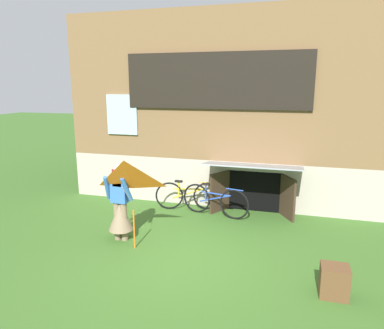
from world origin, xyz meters
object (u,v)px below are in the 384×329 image
(person, at_px, (120,208))
(wooden_crate, at_px, (334,281))
(bicycle_blue, at_px, (215,201))
(kite, at_px, (125,184))
(bicycle_yellow, at_px, (188,195))

(person, distance_m, wooden_crate, 4.30)
(person, bearing_deg, bicycle_blue, 75.49)
(person, xyz_separation_m, kite, (0.41, -0.54, 0.71))
(kite, distance_m, bicycle_yellow, 2.99)
(kite, bearing_deg, bicycle_yellow, 81.48)
(bicycle_yellow, xyz_separation_m, wooden_crate, (3.34, -3.21, -0.13))
(person, height_order, wooden_crate, person)
(person, distance_m, bicycle_blue, 2.56)
(wooden_crate, bearing_deg, bicycle_blue, 131.01)
(person, bearing_deg, wooden_crate, 11.77)
(bicycle_blue, distance_m, bicycle_yellow, 0.83)
(bicycle_blue, relative_size, wooden_crate, 3.50)
(kite, xyz_separation_m, bicycle_yellow, (0.42, 2.78, -1.02))
(wooden_crate, bearing_deg, kite, 173.44)
(bicycle_yellow, bearing_deg, wooden_crate, -58.61)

